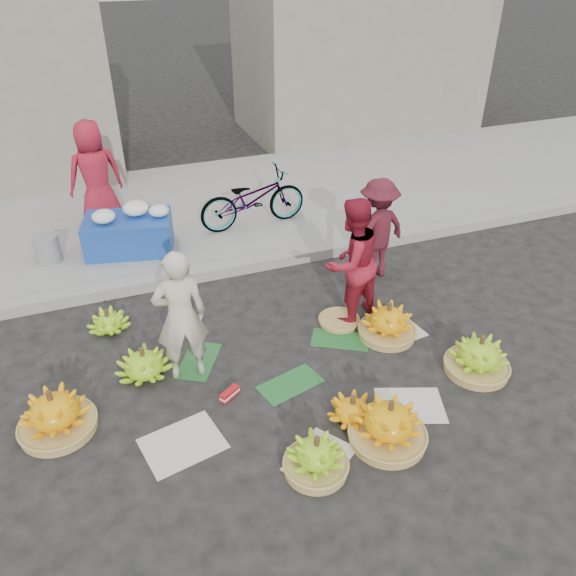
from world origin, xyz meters
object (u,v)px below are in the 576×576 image
object	(u,v)px
banana_bunch_4	(479,356)
bicycle	(253,199)
banana_bunch_0	(55,414)
vendor_cream	(181,316)
flower_table	(129,232)

from	to	relation	value
banana_bunch_4	bicycle	xyz separation A→B (m)	(-1.21, 3.96, 0.36)
banana_bunch_0	bicycle	bearing A→B (deg)	48.03
vendor_cream	bicycle	distance (m)	3.36
flower_table	bicycle	world-z (taller)	bicycle
banana_bunch_0	flower_table	world-z (taller)	flower_table
flower_table	bicycle	xyz separation A→B (m)	(1.86, 0.15, 0.15)
banana_bunch_0	banana_bunch_4	distance (m)	4.22
banana_bunch_0	flower_table	distance (m)	3.33
banana_bunch_4	vendor_cream	xyz separation A→B (m)	(-2.88, 1.05, 0.53)
banana_bunch_4	flower_table	size ratio (longest dim) A/B	0.54
bicycle	flower_table	bearing A→B (deg)	90.55
banana_bunch_4	bicycle	size ratio (longest dim) A/B	0.42
vendor_cream	bicycle	bearing A→B (deg)	-117.74
flower_table	bicycle	bearing A→B (deg)	16.82
vendor_cream	bicycle	xyz separation A→B (m)	(1.66, 2.91, -0.17)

